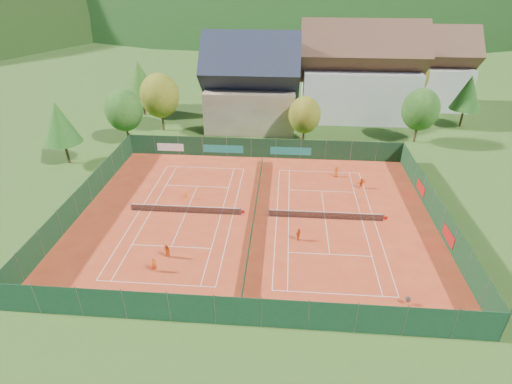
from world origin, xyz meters
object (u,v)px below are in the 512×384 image
object	(u,v)px
ball_hopper	(408,300)
player_right_far_b	(361,183)
player_left_mid	(167,252)
player_left_near	(154,265)
chalet	(251,88)
player_left_far	(186,194)
player_right_far_a	(336,172)
hotel_block_a	(359,77)
hotel_block_b	(425,72)
player_right_near	(298,234)

from	to	relation	value
ball_hopper	player_right_far_b	size ratio (longest dim) A/B	0.56
player_left_mid	player_left_near	bearing A→B (deg)	-82.42
chalet	player_right_far_b	world-z (taller)	chalet
player_left_mid	player_right_far_b	distance (m)	26.23
player_left_far	player_right_far_a	bearing A→B (deg)	-150.95
hotel_block_a	ball_hopper	bearing A→B (deg)	-92.40
hotel_block_b	player_left_far	distance (m)	56.55
hotel_block_b	ball_hopper	size ratio (longest dim) A/B	21.60
player_right_far_a	hotel_block_b	bearing A→B (deg)	-130.93
chalet	player_left_far	world-z (taller)	chalet
hotel_block_a	hotel_block_b	distance (m)	16.14
chalet	ball_hopper	distance (m)	46.30
hotel_block_a	player_right_far_a	distance (m)	26.92
player_left_mid	player_left_far	bearing A→B (deg)	120.54
player_left_far	player_right_near	distance (m)	15.50
chalet	player_left_far	xyz separation A→B (m)	(-5.67, -26.81, -6.01)
player_left_near	player_left_mid	xyz separation A→B (m)	(0.69, 2.02, -0.00)
hotel_block_a	chalet	bearing A→B (deg)	-162.47
player_left_near	hotel_block_a	bearing A→B (deg)	20.09
hotel_block_a	ball_hopper	distance (m)	49.17
player_right_far_b	player_right_near	bearing A→B (deg)	36.34
player_left_mid	player_right_near	size ratio (longest dim) A/B	1.03
player_left_near	player_right_far_a	distance (m)	27.95
hotel_block_a	player_left_near	xyz separation A→B (m)	(-24.54, -46.22, -6.61)
ball_hopper	player_left_far	world-z (taller)	player_left_far
ball_hopper	player_left_far	distance (m)	27.63
hotel_block_a	player_right_far_a	size ratio (longest dim) A/B	13.87
ball_hopper	player_right_far_b	xyz separation A→B (m)	(-0.88, 20.25, 0.16)
hotel_block_b	player_right_near	bearing A→B (deg)	-117.46
hotel_block_b	player_left_mid	bearing A→B (deg)	-125.95
player_left_mid	player_right_near	distance (m)	13.33
chalet	ball_hopper	xyz separation A→B (m)	(16.96, -42.66, -6.07)
player_right_near	player_right_far_b	size ratio (longest dim) A/B	1.05
hotel_block_a	player_right_far_a	bearing A→B (deg)	-102.94
player_left_mid	player_right_near	xyz separation A→B (m)	(12.75, 3.90, -0.02)
player_left_near	player_right_far_b	bearing A→B (deg)	-2.46
player_right_far_a	player_right_near	bearing A→B (deg)	60.27
player_right_near	hotel_block_a	bearing A→B (deg)	22.77
player_left_mid	player_right_far_b	size ratio (longest dim) A/B	1.08
ball_hopper	hotel_block_a	bearing A→B (deg)	87.60
player_left_mid	player_right_near	world-z (taller)	player_left_mid
hotel_block_a	hotel_block_b	world-z (taller)	hotel_block_a
hotel_block_b	player_right_far_a	bearing A→B (deg)	-120.69
player_left_near	player_right_near	size ratio (longest dim) A/B	1.04
hotel_block_b	ball_hopper	xyz separation A→B (m)	(-16.04, -56.66, -6.06)
chalet	player_right_far_b	size ratio (longest dim) A/B	11.35
chalet	player_left_mid	xyz separation A→B (m)	(-4.85, -38.20, -5.85)
ball_hopper	player_right_far_a	world-z (taller)	player_right_far_a
hotel_block_a	ball_hopper	world-z (taller)	hotel_block_a
player_right_near	chalet	bearing A→B (deg)	51.14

